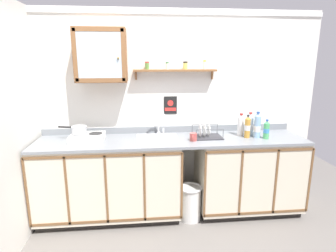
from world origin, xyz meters
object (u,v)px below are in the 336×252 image
object	(u,v)px
hot_plate_stove	(87,137)
bottle_detergent_teal_2	(257,124)
saucepan	(79,130)
bottle_juice_amber_3	(247,127)
bottle_water_clear_5	(250,125)
wall_cabinet	(101,55)
mug	(193,137)
trash_bin	(190,202)
warning_sign	(170,105)
bottle_opaque_white_1	(241,125)
bottle_soda_green_0	(266,130)
dish_rack	(206,135)
sink	(158,140)
bottle_water_blue_4	(257,126)

from	to	relation	value
hot_plate_stove	bottle_detergent_teal_2	size ratio (longest dim) A/B	1.30
saucepan	bottle_juice_amber_3	xyz separation A→B (m)	(1.97, -0.08, 0.00)
bottle_water_clear_5	wall_cabinet	world-z (taller)	wall_cabinet
mug	bottle_water_clear_5	bearing A→B (deg)	12.25
trash_bin	warning_sign	bearing A→B (deg)	112.02
bottle_water_clear_5	trash_bin	world-z (taller)	bottle_water_clear_5
bottle_opaque_white_1	hot_plate_stove	bearing A→B (deg)	-178.64
mug	bottle_juice_amber_3	bearing A→B (deg)	5.67
bottle_soda_green_0	dish_rack	xyz separation A→B (m)	(-0.69, 0.12, -0.07)
sink	wall_cabinet	distance (m)	1.16
hot_plate_stove	bottle_soda_green_0	bearing A→B (deg)	-3.36
bottle_juice_amber_3	wall_cabinet	world-z (taller)	wall_cabinet
bottle_water_clear_5	wall_cabinet	distance (m)	1.94
bottle_detergent_teal_2	bottle_water_clear_5	xyz separation A→B (m)	(-0.10, -0.02, -0.01)
saucepan	bottle_water_clear_5	world-z (taller)	bottle_water_clear_5
bottle_juice_amber_3	bottle_water_blue_4	distance (m)	0.12
dish_rack	warning_sign	world-z (taller)	warning_sign
dish_rack	bottle_water_clear_5	bearing A→B (deg)	3.69
hot_plate_stove	bottle_water_blue_4	xyz separation A→B (m)	(1.99, -0.06, 0.10)
bottle_soda_green_0	warning_sign	bearing A→B (deg)	159.38
wall_cabinet	bottle_soda_green_0	bearing A→B (deg)	-8.02
bottle_soda_green_0	wall_cabinet	world-z (taller)	wall_cabinet
bottle_opaque_white_1	bottle_water_blue_4	size ratio (longest dim) A/B	0.88
bottle_soda_green_0	bottle_juice_amber_3	bearing A→B (deg)	162.20
bottle_juice_amber_3	bottle_water_clear_5	bearing A→B (deg)	54.56
trash_bin	wall_cabinet	bearing A→B (deg)	161.79
bottle_water_clear_5	wall_cabinet	bearing A→B (deg)	176.46
bottle_water_blue_4	mug	world-z (taller)	bottle_water_blue_4
bottle_detergent_teal_2	bottle_opaque_white_1	bearing A→B (deg)	-177.25
hot_plate_stove	mug	bearing A→B (deg)	-5.76
bottle_soda_green_0	bottle_opaque_white_1	xyz separation A→B (m)	(-0.25, 0.17, 0.02)
saucepan	sink	bearing A→B (deg)	-0.68
bottle_opaque_white_1	wall_cabinet	bearing A→B (deg)	176.47
bottle_water_clear_5	warning_sign	bearing A→B (deg)	165.16
bottle_juice_amber_3	bottle_water_blue_4	xyz separation A→B (m)	(0.12, -0.01, 0.01)
bottle_water_blue_4	warning_sign	size ratio (longest dim) A/B	1.41
sink	trash_bin	size ratio (longest dim) A/B	1.15
trash_bin	sink	bearing A→B (deg)	152.04
sink	dish_rack	xyz separation A→B (m)	(0.58, -0.01, 0.05)
dish_rack	wall_cabinet	world-z (taller)	wall_cabinet
wall_cabinet	trash_bin	xyz separation A→B (m)	(0.99, -0.33, -1.70)
bottle_water_clear_5	wall_cabinet	xyz separation A→B (m)	(-1.75, 0.11, 0.82)
sink	mug	distance (m)	0.43
bottle_juice_amber_3	dish_rack	size ratio (longest dim) A/B	0.81
wall_cabinet	bottle_water_clear_5	bearing A→B (deg)	-3.54
bottle_detergent_teal_2	saucepan	bearing A→B (deg)	-179.26
bottle_water_blue_4	bottle_opaque_white_1	bearing A→B (deg)	147.08
bottle_opaque_white_1	dish_rack	xyz separation A→B (m)	(-0.44, -0.04, -0.09)
bottle_detergent_teal_2	dish_rack	size ratio (longest dim) A/B	0.85
sink	warning_sign	bearing A→B (deg)	56.31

